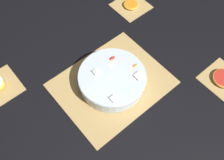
% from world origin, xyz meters
% --- Properties ---
extents(ground_plane, '(6.00, 6.00, 0.00)m').
position_xyz_m(ground_plane, '(0.00, 0.00, 0.00)').
color(ground_plane, black).
extents(bamboo_mat_center, '(0.43, 0.35, 0.01)m').
position_xyz_m(bamboo_mat_center, '(-0.00, 0.00, 0.00)').
color(bamboo_mat_center, tan).
rests_on(bamboo_mat_center, ground_plane).
extents(coaster_mat_near_right, '(0.16, 0.16, 0.01)m').
position_xyz_m(coaster_mat_near_right, '(0.36, -0.28, 0.00)').
color(coaster_mat_near_right, tan).
rests_on(coaster_mat_near_right, ground_plane).
extents(coaster_mat_far_right, '(0.16, 0.16, 0.01)m').
position_xyz_m(coaster_mat_far_right, '(0.36, 0.28, 0.00)').
color(coaster_mat_far_right, tan).
rests_on(coaster_mat_far_right, ground_plane).
extents(fruit_salad_bowl, '(0.27, 0.27, 0.07)m').
position_xyz_m(fruit_salad_bowl, '(0.00, -0.00, 0.04)').
color(fruit_salad_bowl, silver).
rests_on(fruit_salad_bowl, bamboo_mat_center).
extents(orange_slice_whole, '(0.07, 0.07, 0.01)m').
position_xyz_m(orange_slice_whole, '(0.36, 0.28, 0.01)').
color(orange_slice_whole, orange).
rests_on(orange_slice_whole, coaster_mat_far_right).
extents(grapefruit_slice, '(0.10, 0.10, 0.01)m').
position_xyz_m(grapefruit_slice, '(0.36, -0.28, 0.01)').
color(grapefruit_slice, red).
rests_on(grapefruit_slice, coaster_mat_near_right).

